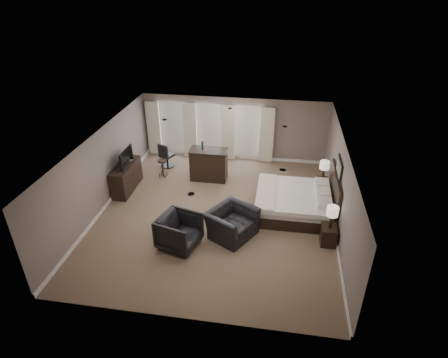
# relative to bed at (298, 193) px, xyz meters

# --- Properties ---
(room) EXTENTS (7.60, 8.60, 2.64)m
(room) POSITION_rel_bed_xyz_m (-2.58, -0.49, 0.54)
(room) COLOR brown
(room) RESTS_ON ground
(window_bay) EXTENTS (5.25, 0.20, 2.30)m
(window_bay) POSITION_rel_bed_xyz_m (-3.58, 3.62, 0.44)
(window_bay) COLOR silver
(window_bay) RESTS_ON room
(bed) EXTENTS (2.38, 2.27, 1.52)m
(bed) POSITION_rel_bed_xyz_m (0.00, 0.00, 0.00)
(bed) COLOR silver
(bed) RESTS_ON ground
(nightstand_near) EXTENTS (0.43, 0.52, 0.57)m
(nightstand_near) POSITION_rel_bed_xyz_m (0.89, -1.45, -0.47)
(nightstand_near) COLOR black
(nightstand_near) RESTS_ON ground
(nightstand_far) EXTENTS (0.40, 0.49, 0.53)m
(nightstand_far) POSITION_rel_bed_xyz_m (0.89, 1.45, -0.49)
(nightstand_far) COLOR black
(nightstand_far) RESTS_ON ground
(lamp_near) EXTENTS (0.33, 0.33, 0.69)m
(lamp_near) POSITION_rel_bed_xyz_m (0.89, -1.45, 0.16)
(lamp_near) COLOR beige
(lamp_near) RESTS_ON nightstand_near
(lamp_far) EXTENTS (0.34, 0.34, 0.69)m
(lamp_far) POSITION_rel_bed_xyz_m (0.89, 1.45, 0.12)
(lamp_far) COLOR beige
(lamp_far) RESTS_ON nightstand_far
(wall_art) EXTENTS (0.04, 0.96, 0.56)m
(wall_art) POSITION_rel_bed_xyz_m (1.12, 0.00, 0.99)
(wall_art) COLOR slate
(wall_art) RESTS_ON room
(dresser) EXTENTS (0.55, 1.70, 0.98)m
(dresser) POSITION_rel_bed_xyz_m (-6.03, 0.57, -0.27)
(dresser) COLOR black
(dresser) RESTS_ON ground
(tv) EXTENTS (0.60, 1.04, 0.14)m
(tv) POSITION_rel_bed_xyz_m (-6.03, 0.57, 0.29)
(tv) COLOR black
(tv) RESTS_ON dresser
(armchair_near) EXTENTS (1.42, 1.58, 1.16)m
(armchair_near) POSITION_rel_bed_xyz_m (-1.93, -1.49, -0.18)
(armchair_near) COLOR black
(armchair_near) RESTS_ON ground
(armchair_far) EXTENTS (1.23, 1.28, 1.09)m
(armchair_far) POSITION_rel_bed_xyz_m (-3.33, -2.22, -0.22)
(armchair_far) COLOR black
(armchair_far) RESTS_ON ground
(bar_counter) EXTENTS (1.39, 0.72, 1.21)m
(bar_counter) POSITION_rel_bed_xyz_m (-3.26, 1.79, -0.15)
(bar_counter) COLOR black
(bar_counter) RESTS_ON ground
(bar_stool_left) EXTENTS (0.39, 0.39, 0.71)m
(bar_stool_left) POSITION_rel_bed_xyz_m (-5.02, 1.66, -0.40)
(bar_stool_left) COLOR black
(bar_stool_left) RESTS_ON ground
(bar_stool_right) EXTENTS (0.44, 0.44, 0.72)m
(bar_stool_right) POSITION_rel_bed_xyz_m (-3.50, 2.89, -0.40)
(bar_stool_right) COLOR black
(bar_stool_right) RESTS_ON ground
(desk_chair) EXTENTS (0.68, 0.68, 1.03)m
(desk_chair) POSITION_rel_bed_xyz_m (-5.11, 2.55, -0.25)
(desk_chair) COLOR black
(desk_chair) RESTS_ON ground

